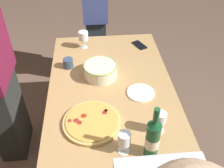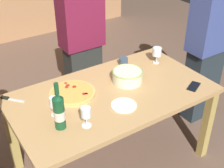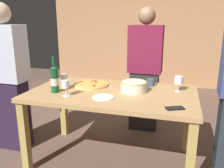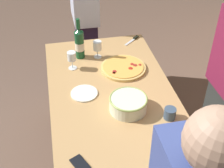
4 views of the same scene
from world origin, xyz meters
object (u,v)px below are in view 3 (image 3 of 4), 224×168
(serving_bowl, at_px, (134,86))
(cup_amber, at_px, (151,82))
(pizza, at_px, (91,84))
(wine_glass_far_left, at_px, (179,81))
(cell_phone, at_px, (175,108))
(wine_glass_near_pizza, at_px, (65,85))
(wine_bottle, at_px, (55,79))
(side_plate, at_px, (103,97))
(person_host, at_px, (145,71))
(wine_glass_by_bottle, at_px, (64,78))
(person_guest_right, at_px, (8,79))
(dining_table, at_px, (112,101))
(pizza_knife, at_px, (63,78))

(serving_bowl, distance_m, cup_amber, 0.28)
(pizza, distance_m, wine_glass_far_left, 0.90)
(serving_bowl, distance_m, cell_phone, 0.55)
(wine_glass_near_pizza, bearing_deg, wine_bottle, 152.03)
(side_plate, relative_size, person_host, 0.12)
(wine_glass_by_bottle, bearing_deg, wine_glass_near_pizza, -61.00)
(cup_amber, relative_size, cell_phone, 0.55)
(wine_glass_near_pizza, xyz_separation_m, person_host, (0.56, 1.09, -0.06))
(wine_bottle, relative_size, wine_glass_far_left, 2.29)
(serving_bowl, distance_m, person_host, 0.78)
(side_plate, bearing_deg, wine_glass_near_pizza, -172.15)
(serving_bowl, xyz_separation_m, wine_glass_near_pizza, (-0.57, -0.32, 0.05))
(side_plate, distance_m, person_host, 1.07)
(wine_glass_near_pizza, distance_m, side_plate, 0.36)
(side_plate, bearing_deg, wine_bottle, 176.03)
(wine_bottle, distance_m, side_plate, 0.51)
(cup_amber, distance_m, person_guest_right, 1.54)
(cup_amber, distance_m, side_plate, 0.63)
(dining_table, relative_size, wine_glass_far_left, 10.51)
(wine_glass_near_pizza, bearing_deg, dining_table, 33.80)
(serving_bowl, relative_size, wine_glass_far_left, 1.69)
(wine_glass_by_bottle, xyz_separation_m, person_guest_right, (-0.67, -0.02, -0.05))
(pizza_knife, bearing_deg, dining_table, -26.14)
(dining_table, xyz_separation_m, cell_phone, (0.60, -0.30, 0.10))
(serving_bowl, xyz_separation_m, cell_phone, (0.40, -0.37, -0.05))
(wine_glass_by_bottle, height_order, pizza_knife, wine_glass_by_bottle)
(dining_table, xyz_separation_m, side_plate, (-0.03, -0.20, 0.10))
(dining_table, relative_size, serving_bowl, 6.23)
(wine_bottle, xyz_separation_m, cell_phone, (1.12, -0.13, -0.13))
(wine_bottle, distance_m, wine_glass_by_bottle, 0.15)
(wine_glass_near_pizza, xyz_separation_m, wine_glass_by_bottle, (-0.12, 0.23, -0.00))
(serving_bowl, height_order, wine_glass_far_left, wine_glass_far_left)
(wine_glass_far_left, bearing_deg, pizza, -177.33)
(wine_bottle, distance_m, person_guest_right, 0.66)
(dining_table, xyz_separation_m, pizza_knife, (-0.71, 0.35, 0.10))
(person_guest_right, bearing_deg, pizza, 9.93)
(wine_bottle, distance_m, wine_glass_far_left, 1.19)
(wine_glass_near_pizza, distance_m, pizza_knife, 0.69)
(serving_bowl, distance_m, wine_glass_by_bottle, 0.70)
(wine_bottle, bearing_deg, pizza_knife, 110.21)
(pizza, distance_m, side_plate, 0.43)
(wine_glass_by_bottle, relative_size, pizza_knife, 0.92)
(serving_bowl, height_order, pizza_knife, serving_bowl)
(side_plate, relative_size, pizza_knife, 1.20)
(pizza, relative_size, cell_phone, 2.51)
(wine_bottle, bearing_deg, dining_table, 17.55)
(person_host, height_order, person_guest_right, person_guest_right)
(side_plate, bearing_deg, dining_table, 82.47)
(person_guest_right, bearing_deg, person_host, 31.29)
(side_plate, xyz_separation_m, person_host, (0.22, 1.05, 0.04))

